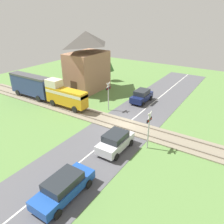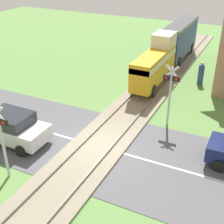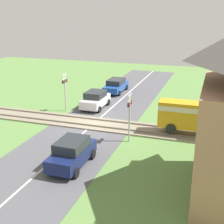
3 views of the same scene
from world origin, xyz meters
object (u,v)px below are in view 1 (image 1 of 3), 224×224
object	(u,v)px
crossing_signal_east_approach	(108,93)
train	(45,89)
car_near_crossing	(116,141)
car_behind_queue	(64,187)
pedestrian_by_station	(70,93)
car_far_side	(142,96)
station_building	(87,62)
crossing_signal_west_approach	(149,126)

from	to	relation	value
crossing_signal_east_approach	train	bearing A→B (deg)	106.65
car_near_crossing	car_behind_queue	bearing A→B (deg)	-180.00
train	car_behind_queue	xyz separation A→B (m)	(-10.38, -13.22, -1.08)
pedestrian_by_station	car_behind_queue	bearing A→B (deg)	-138.38
car_behind_queue	train	bearing A→B (deg)	51.86
car_far_side	car_behind_queue	bearing A→B (deg)	-170.55
train	car_near_crossing	world-z (taller)	train
car_behind_queue	pedestrian_by_station	size ratio (longest dim) A/B	2.69
pedestrian_by_station	crossing_signal_east_approach	bearing A→B (deg)	-93.44
train	car_far_side	xyz separation A→B (m)	(6.93, -10.34, -1.02)
train	station_building	world-z (taller)	station_building
station_building	car_near_crossing	bearing A→B (deg)	-133.27
train	car_far_side	world-z (taller)	train
car_behind_queue	station_building	xyz separation A→B (m)	(17.47, 11.92, 3.34)
car_near_crossing	car_behind_queue	xyz separation A→B (m)	(-6.25, -0.00, -0.05)
crossing_signal_west_approach	station_building	distance (m)	17.15
train	crossing_signal_east_approach	distance (m)	8.48
train	crossing_signal_west_approach	world-z (taller)	crossing_signal_west_approach
car_behind_queue	crossing_signal_west_approach	size ratio (longest dim) A/B	1.27
train	crossing_signal_east_approach	world-z (taller)	crossing_signal_east_approach
car_far_side	car_behind_queue	world-z (taller)	car_far_side
train	crossing_signal_east_approach	bearing A→B (deg)	-73.35
crossing_signal_east_approach	station_building	xyz separation A→B (m)	(4.66, 6.83, 1.91)
car_far_side	crossing_signal_east_approach	bearing A→B (deg)	153.78
car_far_side	station_building	size ratio (longest dim) A/B	0.45
car_far_side	pedestrian_by_station	world-z (taller)	pedestrian_by_station
station_building	pedestrian_by_station	distance (m)	5.44
car_behind_queue	car_near_crossing	bearing A→B (deg)	0.00
car_near_crossing	crossing_signal_east_approach	distance (m)	8.42
car_behind_queue	pedestrian_by_station	xyz separation A→B (m)	(13.20, 11.73, -0.03)
car_near_crossing	crossing_signal_east_approach	xyz separation A→B (m)	(6.56, 5.10, 1.38)
car_far_side	crossing_signal_west_approach	size ratio (longest dim) A/B	1.09
train	car_near_crossing	bearing A→B (deg)	-107.37
car_far_side	crossing_signal_west_approach	world-z (taller)	crossing_signal_west_approach
car_near_crossing	station_building	bearing A→B (deg)	46.73
train	car_near_crossing	xyz separation A→B (m)	(-4.13, -13.22, -1.03)
car_near_crossing	car_far_side	bearing A→B (deg)	14.59
car_behind_queue	crossing_signal_east_approach	world-z (taller)	crossing_signal_east_approach
train	car_behind_queue	bearing A→B (deg)	-128.14
crossing_signal_west_approach	car_near_crossing	bearing A→B (deg)	127.56
station_building	pedestrian_by_station	world-z (taller)	station_building
car_near_crossing	crossing_signal_west_approach	distance (m)	3.12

